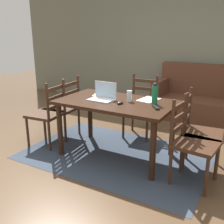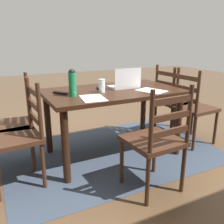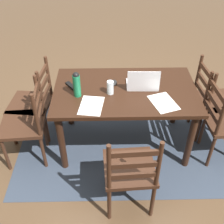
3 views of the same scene
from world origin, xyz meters
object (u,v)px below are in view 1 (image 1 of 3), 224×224
object	(u,v)px
dining_table	(116,109)
chair_right_far	(199,132)
chair_right_near	(192,143)
laptop	(103,95)
drinking_glass	(129,96)
tv_remote	(156,107)
computer_mouse	(120,103)
chair_left_far	(63,108)
couch	(205,100)
chair_left_near	(48,114)
chair_far_head	(141,107)
water_bottle	(155,93)

from	to	relation	value
dining_table	chair_right_far	world-z (taller)	chair_right_far
chair_right_near	laptop	bearing A→B (deg)	173.34
drinking_glass	tv_remote	size ratio (longest dim) A/B	0.81
computer_mouse	chair_left_far	bearing A→B (deg)	173.41
couch	chair_right_far	bearing A→B (deg)	-81.03
chair_left_near	chair_far_head	distance (m)	1.41
chair_far_head	chair_right_near	bearing A→B (deg)	-43.65
couch	tv_remote	distance (m)	2.25
chair_left_far	drinking_glass	distance (m)	1.23
chair_left_far	chair_far_head	distance (m)	1.19
dining_table	couch	size ratio (longest dim) A/B	0.81
dining_table	chair_left_near	distance (m)	1.05
chair_right_near	tv_remote	xyz separation A→B (m)	(-0.46, 0.11, 0.30)
chair_right_far	couch	xyz separation A→B (m)	(-0.31, 1.98, -0.11)
chair_far_head	dining_table	bearing A→B (deg)	-89.83
chair_right_far	chair_right_near	size ratio (longest dim) A/B	1.00
chair_right_far	computer_mouse	xyz separation A→B (m)	(-0.90, -0.28, 0.30)
couch	laptop	xyz separation A→B (m)	(-0.88, -2.18, 0.45)
couch	laptop	size ratio (longest dim) A/B	5.53
chair_right_near	drinking_glass	size ratio (longest dim) A/B	6.88
couch	tv_remote	bearing A→B (deg)	-93.88
couch	water_bottle	size ratio (longest dim) A/B	6.85
tv_remote	chair_right_near	bearing A→B (deg)	-48.68
chair_left_far	chair_far_head	world-z (taller)	same
laptop	computer_mouse	bearing A→B (deg)	-14.76
couch	drinking_glass	xyz separation A→B (m)	(-0.55, -2.09, 0.46)
chair_left_far	couch	xyz separation A→B (m)	(1.72, 1.98, -0.11)
chair_far_head	couch	distance (m)	1.53
dining_table	drinking_glass	xyz separation A→B (m)	(0.15, 0.06, 0.17)
couch	tv_remote	xyz separation A→B (m)	(-0.15, -2.21, 0.40)
chair_left_near	drinking_glass	bearing A→B (deg)	11.13
drinking_glass	computer_mouse	distance (m)	0.18
dining_table	laptop	xyz separation A→B (m)	(-0.17, -0.03, 0.16)
chair_left_near	computer_mouse	xyz separation A→B (m)	(1.13, 0.06, 0.30)
chair_left_far	tv_remote	xyz separation A→B (m)	(1.57, -0.24, 0.30)
chair_left_far	chair_right_near	world-z (taller)	same
chair_left_far	computer_mouse	distance (m)	1.20
dining_table	chair_right_near	distance (m)	1.05
dining_table	chair_left_far	size ratio (longest dim) A/B	1.53
laptop	dining_table	bearing A→B (deg)	9.55
drinking_glass	tv_remote	world-z (taller)	drinking_glass
chair_right_far	couch	world-z (taller)	couch
computer_mouse	chair_right_far	bearing A→B (deg)	24.33
chair_left_far	tv_remote	distance (m)	1.62
water_bottle	chair_far_head	bearing A→B (deg)	123.95
chair_right_far	laptop	bearing A→B (deg)	-170.51
laptop	drinking_glass	bearing A→B (deg)	15.42
chair_right_far	chair_right_near	xyz separation A→B (m)	(0.00, -0.34, 0.00)
chair_far_head	chair_right_near	size ratio (longest dim) A/B	1.00
computer_mouse	couch	bearing A→B (deg)	82.71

